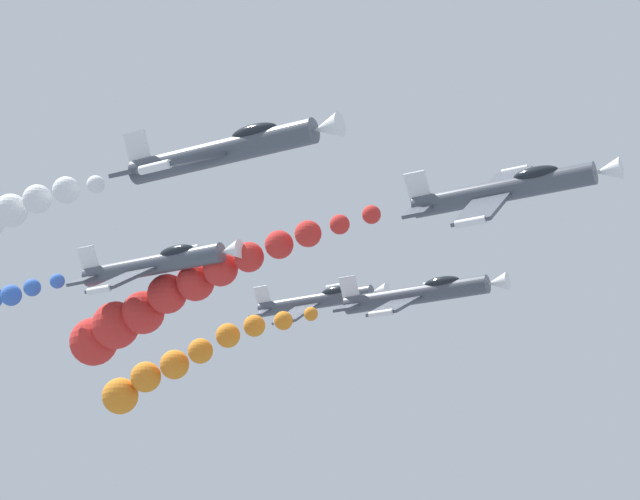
{
  "coord_description": "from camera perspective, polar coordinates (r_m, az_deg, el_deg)",
  "views": [
    {
      "loc": [
        49.92,
        26.2,
        111.21
      ],
      "look_at": [
        0.0,
        0.0,
        132.07
      ],
      "focal_mm": 60.92,
      "sensor_mm": 36.0,
      "label": 1
    }
  ],
  "objects": [
    {
      "name": "airplane_left_inner",
      "position": [
        64.31,
        5.16,
        -2.33
      ],
      "size": [
        8.69,
        10.35,
        4.65
      ],
      "rotation": [
        0.0,
        0.47,
        0.0
      ],
      "color": "#474C56"
    },
    {
      "name": "airplane_right_outer",
      "position": [
        78.22,
        -0.15,
        -2.67
      ],
      "size": [
        8.29,
        10.35,
        5.38
      ],
      "rotation": [
        0.0,
        0.56,
        0.0
      ],
      "color": "#474C56"
    },
    {
      "name": "airplane_left_outer",
      "position": [
        60.52,
        -8.67,
        -0.75
      ],
      "size": [
        8.33,
        10.35,
        5.31
      ],
      "rotation": [
        0.0,
        0.55,
        0.0
      ],
      "color": "#474C56"
    },
    {
      "name": "airplane_lead",
      "position": [
        52.81,
        9.71,
        3.15
      ],
      "size": [
        7.88,
        10.35,
        6.0
      ],
      "rotation": [
        0.0,
        0.64,
        0.0
      ],
      "color": "#474C56"
    },
    {
      "name": "smoke_trail_left_inner",
      "position": [
        71.57,
        -7.9,
        -6.18
      ],
      "size": [
        2.5,
        15.64,
        5.46
      ],
      "color": "orange"
    },
    {
      "name": "smoke_trail_lead",
      "position": [
        61.74,
        -8.57,
        -2.88
      ],
      "size": [
        3.54,
        20.54,
        5.77
      ],
      "color": "red"
    },
    {
      "name": "airplane_right_inner",
      "position": [
        46.59,
        -5.05,
        5.21
      ],
      "size": [
        8.61,
        10.35,
        4.8
      ],
      "rotation": [
        0.0,
        0.49,
        0.0
      ],
      "color": "#474C56"
    }
  ]
}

